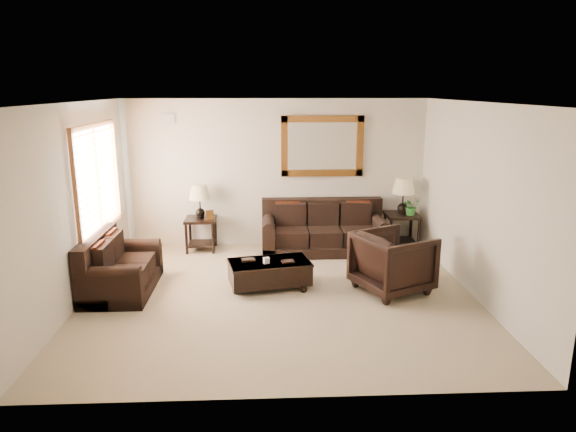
{
  "coord_description": "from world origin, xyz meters",
  "views": [
    {
      "loc": [
        -0.2,
        -6.84,
        2.89
      ],
      "look_at": [
        0.15,
        0.6,
        1.02
      ],
      "focal_mm": 32.0,
      "sensor_mm": 36.0,
      "label": 1
    }
  ],
  "objects_px": {
    "loveseat": "(118,271)",
    "armchair": "(393,259)",
    "end_table_left": "(200,208)",
    "end_table_right": "(403,203)",
    "sofa": "(323,233)",
    "coffee_table": "(270,271)"
  },
  "relations": [
    {
      "from": "coffee_table",
      "to": "armchair",
      "type": "relative_size",
      "value": 1.33
    },
    {
      "from": "sofa",
      "to": "loveseat",
      "type": "xyz_separation_m",
      "value": [
        -3.2,
        -1.77,
        -0.02
      ]
    },
    {
      "from": "loveseat",
      "to": "armchair",
      "type": "distance_m",
      "value": 3.99
    },
    {
      "from": "end_table_left",
      "to": "end_table_right",
      "type": "height_order",
      "value": "end_table_right"
    },
    {
      "from": "end_table_left",
      "to": "armchair",
      "type": "xyz_separation_m",
      "value": [
        3.0,
        -2.08,
        -0.31
      ]
    },
    {
      "from": "end_table_left",
      "to": "end_table_right",
      "type": "bearing_deg",
      "value": -0.32
    },
    {
      "from": "end_table_right",
      "to": "armchair",
      "type": "relative_size",
      "value": 1.35
    },
    {
      "from": "coffee_table",
      "to": "loveseat",
      "type": "bearing_deg",
      "value": 169.58
    },
    {
      "from": "coffee_table",
      "to": "armchair",
      "type": "bearing_deg",
      "value": -18.51
    },
    {
      "from": "sofa",
      "to": "end_table_left",
      "type": "bearing_deg",
      "value": 176.85
    },
    {
      "from": "end_table_left",
      "to": "armchair",
      "type": "bearing_deg",
      "value": -34.73
    },
    {
      "from": "coffee_table",
      "to": "end_table_right",
      "type": "bearing_deg",
      "value": 25.41
    },
    {
      "from": "loveseat",
      "to": "armchair",
      "type": "bearing_deg",
      "value": -92.64
    },
    {
      "from": "sofa",
      "to": "coffee_table",
      "type": "distance_m",
      "value": 2.0
    },
    {
      "from": "sofa",
      "to": "end_table_left",
      "type": "distance_m",
      "value": 2.27
    },
    {
      "from": "end_table_right",
      "to": "armchair",
      "type": "bearing_deg",
      "value": -108.08
    },
    {
      "from": "sofa",
      "to": "loveseat",
      "type": "relative_size",
      "value": 1.48
    },
    {
      "from": "end_table_right",
      "to": "sofa",
      "type": "bearing_deg",
      "value": -176.0
    },
    {
      "from": "end_table_right",
      "to": "armchair",
      "type": "xyz_separation_m",
      "value": [
        -0.67,
        -2.06,
        -0.37
      ]
    },
    {
      "from": "end_table_left",
      "to": "coffee_table",
      "type": "distance_m",
      "value": 2.28
    },
    {
      "from": "end_table_left",
      "to": "end_table_right",
      "type": "distance_m",
      "value": 3.67
    },
    {
      "from": "loveseat",
      "to": "armchair",
      "type": "xyz_separation_m",
      "value": [
        3.98,
        -0.18,
        0.17
      ]
    }
  ]
}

